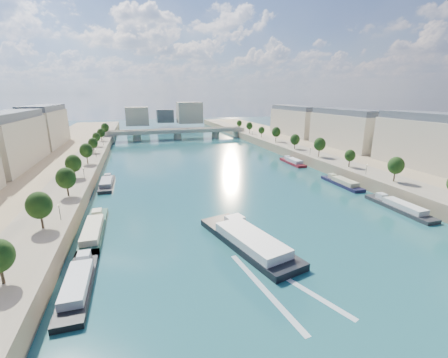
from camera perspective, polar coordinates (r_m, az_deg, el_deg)
ground at (r=118.18m, az=0.50°, el=-1.56°), size 700.00×700.00×0.00m
quay_left at (r=119.29m, az=-34.81°, el=-3.08°), size 44.00×520.00×5.00m
quay_right at (r=154.04m, az=27.08°, el=1.78°), size 44.00×520.00×5.00m
pave_left at (r=114.56m, az=-27.92°, el=-1.39°), size 14.00×520.00×0.10m
pave_right at (r=143.68m, az=22.83°, el=2.42°), size 14.00×520.00×0.10m
trees_left at (r=114.74m, az=-27.11°, el=1.56°), size 4.80×268.80×8.26m
trees_right at (r=149.14m, az=20.06°, el=5.29°), size 4.80×268.80×8.26m
lamps_left at (r=103.50m, az=-26.68°, el=-1.34°), size 0.36×200.36×4.28m
lamps_right at (r=144.22m, az=20.32°, el=3.84°), size 0.36×200.36×4.28m
buildings_right at (r=169.22m, az=28.15°, el=7.59°), size 16.00×226.00×23.20m
skyline at (r=329.98m, az=-10.38°, el=12.02°), size 79.00×42.00×22.00m
bridge at (r=249.29m, az=-8.86°, el=8.71°), size 112.00×12.00×8.15m
tour_barge at (r=74.00m, az=4.61°, el=-11.64°), size 16.90×33.16×4.33m
wake at (r=61.82m, az=10.37°, el=-19.35°), size 14.09×25.93×0.04m
moored_barges_left at (r=65.75m, az=-26.00°, el=-17.64°), size 5.00×158.52×3.60m
moored_barges_right at (r=106.40m, az=32.83°, el=-5.74°), size 5.00×165.69×3.60m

